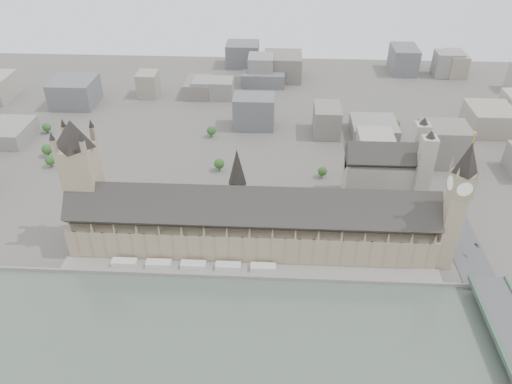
{
  "coord_description": "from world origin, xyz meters",
  "views": [
    {
      "loc": [
        18.84,
        -270.41,
        246.18
      ],
      "look_at": [
        2.39,
        41.24,
        36.03
      ],
      "focal_mm": 35.0,
      "sensor_mm": 36.0,
      "label": 1
    }
  ],
  "objects_px": {
    "car_approach": "(477,245)",
    "victoria_tower": "(82,177)",
    "palace_of_westminster": "(251,223)",
    "elizabeth_tower": "(457,198)",
    "westminster_abbey": "(387,171)"
  },
  "relations": [
    {
      "from": "car_approach",
      "to": "victoria_tower",
      "type": "bearing_deg",
      "value": 161.51
    },
    {
      "from": "palace_of_westminster",
      "to": "victoria_tower",
      "type": "distance_m",
      "value": 126.41
    },
    {
      "from": "victoria_tower",
      "to": "car_approach",
      "type": "xyz_separation_m",
      "value": [
        287.27,
        -8.48,
        -44.31
      ]
    },
    {
      "from": "elizabeth_tower",
      "to": "palace_of_westminster",
      "type": "bearing_deg",
      "value": 175.15
    },
    {
      "from": "westminster_abbey",
      "to": "car_approach",
      "type": "xyz_separation_m",
      "value": [
        54.35,
        -77.48,
        -14.19
      ]
    },
    {
      "from": "westminster_abbey",
      "to": "car_approach",
      "type": "height_order",
      "value": "westminster_abbey"
    },
    {
      "from": "victoria_tower",
      "to": "westminster_abbey",
      "type": "relative_size",
      "value": 1.47
    },
    {
      "from": "victoria_tower",
      "to": "car_approach",
      "type": "distance_m",
      "value": 290.79
    },
    {
      "from": "victoria_tower",
      "to": "car_approach",
      "type": "height_order",
      "value": "victoria_tower"
    },
    {
      "from": "elizabeth_tower",
      "to": "car_approach",
      "type": "bearing_deg",
      "value": 19.25
    },
    {
      "from": "westminster_abbey",
      "to": "car_approach",
      "type": "distance_m",
      "value": 95.7
    },
    {
      "from": "car_approach",
      "to": "westminster_abbey",
      "type": "bearing_deg",
      "value": 108.24
    },
    {
      "from": "victoria_tower",
      "to": "westminster_abbey",
      "type": "bearing_deg",
      "value": 16.5
    },
    {
      "from": "palace_of_westminster",
      "to": "victoria_tower",
      "type": "relative_size",
      "value": 2.65
    },
    {
      "from": "westminster_abbey",
      "to": "car_approach",
      "type": "relative_size",
      "value": 15.31
    }
  ]
}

